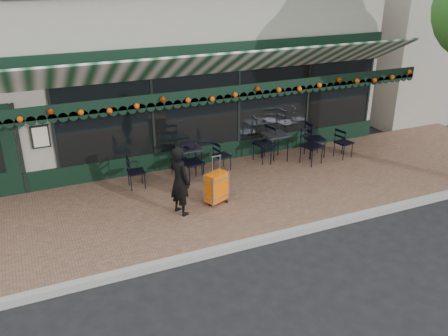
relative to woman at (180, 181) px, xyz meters
name	(u,v)px	position (x,y,z in m)	size (l,w,h in m)	color
ground	(260,241)	(1.15, -1.53, -0.92)	(80.00, 80.00, 0.00)	black
sidewalk	(221,197)	(1.15, 0.47, -0.85)	(18.00, 4.00, 0.15)	brown
curb	(262,240)	(1.15, -1.61, -0.85)	(18.00, 0.16, 0.15)	#9E9E99
restaurant_building	(149,62)	(1.15, 6.30, 1.35)	(12.00, 9.60, 4.50)	#A59D8F
neighbor_building_right	(444,35)	(14.15, 6.47, 1.48)	(12.00, 8.00, 4.80)	gray
woman	(180,181)	(0.00, 0.00, 0.00)	(0.56, 0.37, 1.55)	black
suitcase	(216,187)	(0.90, 0.12, -0.39)	(0.57, 0.45, 1.15)	#FE6408
cafe_table_a	(275,136)	(3.38, 1.84, -0.08)	(0.62, 0.62, 0.77)	black
cafe_table_b	(189,150)	(0.91, 1.91, -0.12)	(0.59, 0.59, 0.73)	black
chair_a_left	(264,144)	(3.08, 1.91, -0.28)	(0.49, 0.49, 0.98)	black
chair_a_right	(315,139)	(4.56, 1.63, -0.27)	(0.51, 0.51, 1.01)	black
chair_a_front	(312,146)	(4.17, 1.22, -0.27)	(0.50, 0.50, 1.00)	black
chair_a_extra	(344,143)	(5.26, 1.26, -0.35)	(0.42, 0.42, 0.85)	black
chair_b_left	(180,161)	(0.66, 1.92, -0.38)	(0.39, 0.39, 0.79)	black
chair_b_right	(222,156)	(1.78, 1.80, -0.38)	(0.39, 0.39, 0.79)	black
chair_b_front	(193,163)	(0.82, 1.45, -0.28)	(0.49, 0.49, 0.98)	black
chair_solo	(136,172)	(-0.56, 1.65, -0.37)	(0.41, 0.41, 0.81)	black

